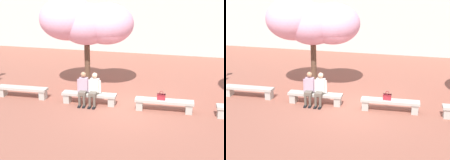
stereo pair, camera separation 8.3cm
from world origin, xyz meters
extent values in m
plane|color=#8E5142|center=(0.00, 0.00, 0.00)|extent=(100.00, 100.00, 0.00)
cube|color=#ADA89E|center=(-4.39, 0.00, 0.40)|extent=(2.17, 0.52, 0.10)
cube|color=#ADA89E|center=(-5.30, -0.04, 0.17)|extent=(0.26, 0.35, 0.35)
cube|color=#ADA89E|center=(-3.48, 0.04, 0.17)|extent=(0.26, 0.35, 0.35)
cube|color=#ADA89E|center=(-1.46, 0.00, 0.40)|extent=(2.17, 0.52, 0.10)
cube|color=#ADA89E|center=(-2.37, -0.04, 0.17)|extent=(0.26, 0.35, 0.35)
cube|color=#ADA89E|center=(-0.56, 0.04, 0.17)|extent=(0.26, 0.35, 0.35)
cube|color=#ADA89E|center=(1.46, 0.00, 0.40)|extent=(2.17, 0.52, 0.10)
cube|color=#ADA89E|center=(0.56, -0.04, 0.17)|extent=(0.26, 0.35, 0.35)
cube|color=#ADA89E|center=(2.37, 0.04, 0.17)|extent=(0.26, 0.35, 0.35)
cube|color=#ADA89E|center=(3.48, -0.04, 0.17)|extent=(0.26, 0.35, 0.35)
cube|color=black|center=(-1.73, -0.43, 0.03)|extent=(0.13, 0.23, 0.06)
cylinder|color=brown|center=(-1.74, -0.37, 0.24)|extent=(0.10, 0.10, 0.42)
cube|color=black|center=(-1.55, -0.41, 0.03)|extent=(0.13, 0.23, 0.06)
cylinder|color=brown|center=(-1.56, -0.35, 0.24)|extent=(0.10, 0.10, 0.42)
cube|color=brown|center=(-1.67, -0.18, 0.51)|extent=(0.33, 0.43, 0.12)
cube|color=#B293A8|center=(-1.70, 0.04, 0.78)|extent=(0.36, 0.26, 0.54)
sphere|color=#A37556|center=(-1.70, 0.04, 1.19)|extent=(0.21, 0.21, 0.21)
cylinder|color=#B293A8|center=(-1.90, 0.00, 0.74)|extent=(0.09, 0.09, 0.50)
cylinder|color=#B293A8|center=(-1.48, 0.04, 0.74)|extent=(0.09, 0.09, 0.50)
cube|color=black|center=(-1.32, -0.42, 0.03)|extent=(0.10, 0.22, 0.06)
cylinder|color=brown|center=(-1.32, -0.36, 0.24)|extent=(0.10, 0.10, 0.42)
cube|color=black|center=(-1.14, -0.42, 0.03)|extent=(0.10, 0.22, 0.06)
cylinder|color=brown|center=(-1.14, -0.36, 0.24)|extent=(0.10, 0.10, 0.42)
cube|color=brown|center=(-1.23, -0.18, 0.51)|extent=(0.28, 0.40, 0.12)
cube|color=silver|center=(-1.23, 0.04, 0.78)|extent=(0.34, 0.22, 0.54)
sphere|color=beige|center=(-1.23, 0.04, 1.19)|extent=(0.21, 0.21, 0.21)
cylinder|color=silver|center=(-1.44, 0.02, 0.74)|extent=(0.09, 0.09, 0.50)
cylinder|color=silver|center=(-1.02, 0.02, 0.74)|extent=(0.09, 0.09, 0.50)
cube|color=#A3232D|center=(1.35, 0.00, 0.56)|extent=(0.30, 0.14, 0.22)
cube|color=maroon|center=(1.35, -0.01, 0.65)|extent=(0.30, 0.15, 0.04)
torus|color=maroon|center=(1.35, 0.00, 0.72)|extent=(0.14, 0.02, 0.14)
cylinder|color=#513828|center=(-2.10, 1.73, 1.00)|extent=(0.24, 0.24, 2.00)
ellipsoid|color=#EAA8C6|center=(-2.10, 1.73, 2.90)|extent=(2.33, 2.19, 1.75)
ellipsoid|color=#EAA8C6|center=(-2.91, 1.66, 3.12)|extent=(2.44, 2.38, 1.83)
ellipsoid|color=#EAA8C6|center=(-1.29, 2.03, 2.91)|extent=(2.34, 2.34, 1.75)
camera|label=1|loc=(2.29, -10.91, 4.62)|focal=50.00mm
camera|label=2|loc=(2.37, -10.89, 4.62)|focal=50.00mm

